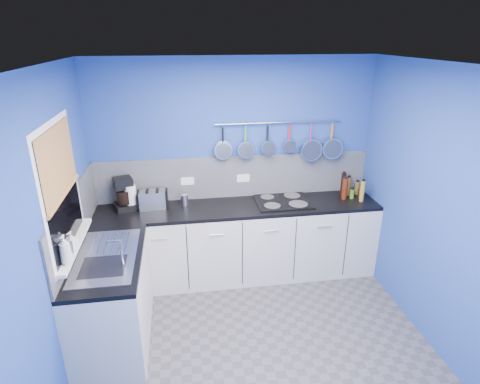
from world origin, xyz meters
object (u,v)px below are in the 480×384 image
object	(u,v)px
toaster	(153,199)
canister	(185,200)
coffee_maker	(124,194)
soap_bottle_a	(65,249)
soap_bottle_b	(71,241)
hob	(282,201)
paper_towel	(131,197)

from	to	relation	value
toaster	canister	bearing A→B (deg)	-2.00
coffee_maker	canister	world-z (taller)	coffee_maker
soap_bottle_a	soap_bottle_b	bearing A→B (deg)	90.00
coffee_maker	soap_bottle_b	bearing A→B (deg)	-122.78
canister	hob	size ratio (longest dim) A/B	0.20
soap_bottle_a	soap_bottle_b	size ratio (longest dim) A/B	1.39
coffee_maker	hob	xyz separation A→B (m)	(1.78, -0.06, -0.17)
soap_bottle_b	toaster	xyz separation A→B (m)	(0.59, 1.13, -0.14)
soap_bottle_b	canister	bearing A→B (deg)	50.99
toaster	canister	xyz separation A→B (m)	(0.35, 0.03, -0.04)
canister	coffee_maker	bearing A→B (deg)	-178.56
coffee_maker	toaster	world-z (taller)	coffee_maker
canister	soap_bottle_b	bearing A→B (deg)	-129.01
paper_towel	hob	world-z (taller)	paper_towel
soap_bottle_b	toaster	bearing A→B (deg)	62.52
soap_bottle_a	coffee_maker	bearing A→B (deg)	78.04
soap_bottle_b	paper_towel	size ratio (longest dim) A/B	0.62
toaster	hob	xyz separation A→B (m)	(1.47, -0.05, -0.09)
canister	toaster	bearing A→B (deg)	-175.80
soap_bottle_a	canister	distance (m)	1.65
paper_towel	toaster	size ratio (longest dim) A/B	0.91
canister	hob	distance (m)	1.13
canister	soap_bottle_a	bearing A→B (deg)	-124.83
paper_towel	coffee_maker	distance (m)	0.08
coffee_maker	canister	size ratio (longest dim) A/B	2.90
canister	hob	xyz separation A→B (m)	(1.12, -0.07, -0.06)
soap_bottle_a	toaster	distance (m)	1.45
soap_bottle_a	toaster	xyz separation A→B (m)	(0.59, 1.32, -0.17)
soap_bottle_a	hob	world-z (taller)	soap_bottle_a
paper_towel	toaster	distance (m)	0.24
soap_bottle_b	hob	world-z (taller)	soap_bottle_b
soap_bottle_a	paper_towel	bearing A→B (deg)	75.00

